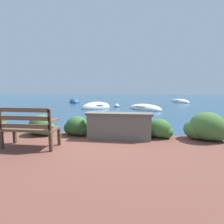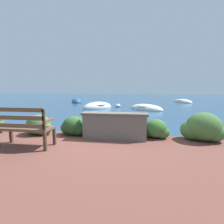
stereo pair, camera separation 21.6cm
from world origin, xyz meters
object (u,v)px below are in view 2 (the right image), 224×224
Objects in this scene: rowboat_mid at (98,107)px; mooring_buoy at (118,106)px; rowboat_far at (77,102)px; rowboat_nearest at (146,109)px; park_bench at (24,126)px; rowboat_outer at (183,102)px.

rowboat_mid reaches higher than mooring_buoy.
rowboat_far reaches higher than mooring_buoy.
rowboat_far is (-7.18, 5.33, 0.01)m from rowboat_nearest.
park_bench is 0.42× the size of rowboat_nearest.
park_bench reaches higher than rowboat_outer.
mooring_buoy is (0.87, 10.56, -0.63)m from park_bench.
rowboat_outer is at bearing 65.49° from park_bench.
rowboat_outer reaches higher than mooring_buoy.
park_bench is 9.63m from rowboat_mid.
park_bench is at bearing 113.56° from rowboat_nearest.
park_bench is 9.85m from rowboat_nearest.
park_bench reaches higher than rowboat_far.
rowboat_far reaches higher than rowboat_outer.
rowboat_far is at bearing 5.19° from rowboat_nearest.
rowboat_far is at bearing -104.04° from rowboat_outer.
park_bench reaches higher than rowboat_mid.
rowboat_mid is (-3.68, 0.25, 0.01)m from rowboat_nearest.
rowboat_mid is 6.17m from rowboat_far.
mooring_buoy is at bearing 12.85° from rowboat_nearest.
rowboat_outer is at bearing 42.01° from mooring_buoy.
mooring_buoy is at bearing -70.25° from rowboat_outer.
park_bench reaches higher than rowboat_nearest.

